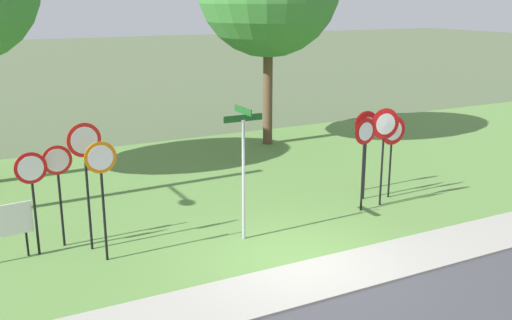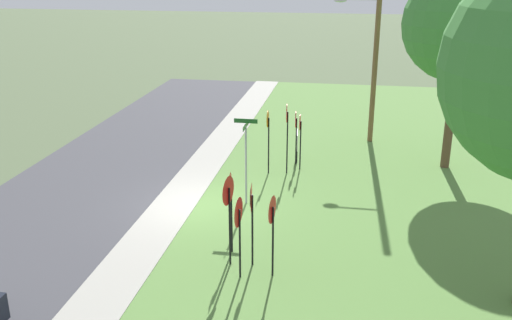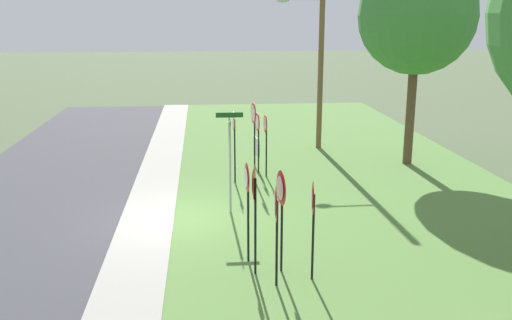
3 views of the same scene
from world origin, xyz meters
The scene contains 14 objects.
ground_plane centered at (0.00, 0.00, 0.00)m, with size 160.00×160.00×0.00m, color #4C5B3D.
sidewalk_strip centered at (0.00, -0.80, 0.03)m, with size 44.00×1.60×0.06m, color #99968C.
grass_median centered at (0.00, 6.00, 0.02)m, with size 44.00×12.00×0.04m, color #567F3D.
stop_sign_near_left centered at (-4.26, 3.24, 1.73)m, with size 0.66×0.11×2.36m.
stop_sign_near_right centered at (-3.59, 2.02, 1.93)m, with size 0.67×0.10×2.63m.
stop_sign_far_left centered at (-3.74, 2.75, 2.16)m, with size 0.75×0.13×2.90m.
stop_sign_far_center centered at (-4.84, 3.01, 1.72)m, with size 0.68×0.12×2.33m.
yield_sign_near_left centered at (4.52, 2.46, 1.79)m, with size 0.82×0.12×2.35m.
yield_sign_near_right centered at (3.15, 1.94, 1.91)m, with size 0.70×0.12×2.51m.
yield_sign_far_left centered at (3.87, 2.04, 2.06)m, with size 0.82×0.17×2.68m.
yield_sign_far_right centered at (4.28, 3.32, 1.80)m, with size 0.76×0.13×2.37m.
yield_sign_center centered at (3.79, 2.67, 1.90)m, with size 0.82×0.14×2.49m.
street_name_post centered at (-0.46, 1.72, 1.89)m, with size 0.96×0.82×3.12m.
notice_board centered at (-5.44, 3.02, 0.87)m, with size 1.10×0.15×1.25m.
Camera 1 is at (-6.19, -9.76, 5.46)m, focal length 41.28 mm.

